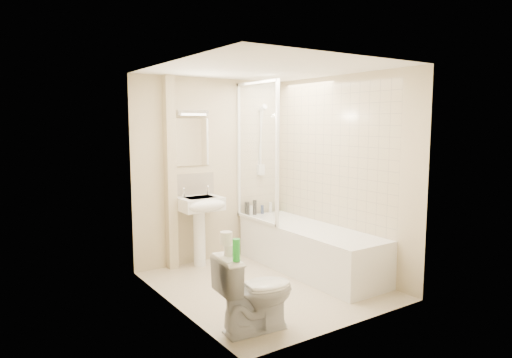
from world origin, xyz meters
TOP-DOWN VIEW (x-y plane):
  - floor at (0.00, 0.00)m, footprint 2.50×2.50m
  - wall_back at (0.00, 1.25)m, footprint 2.20×0.02m
  - wall_left at (-1.10, 0.00)m, footprint 0.02×2.50m
  - wall_right at (1.10, 0.00)m, footprint 0.02×2.50m
  - ceiling at (0.00, 0.00)m, footprint 2.20×2.50m
  - tile_back at (0.75, 1.24)m, footprint 0.70×0.01m
  - tile_right at (1.09, 0.14)m, footprint 0.01×2.10m
  - pipe_boxing at (-0.62, 1.19)m, footprint 0.12×0.12m
  - splashback at (-0.29, 1.24)m, footprint 0.60×0.02m
  - mirror at (-0.29, 1.24)m, footprint 0.46×0.01m
  - strip_light at (-0.29, 1.22)m, footprint 0.42×0.07m
  - bathtub at (0.75, 0.14)m, footprint 0.70×2.10m
  - shower_screen at (0.40, 0.80)m, footprint 0.04×0.92m
  - shower_fixture at (0.75, 1.19)m, footprint 0.10×0.16m
  - pedestal_sink at (-0.29, 1.01)m, footprint 0.53×0.49m
  - bottle_black_a at (0.49, 1.16)m, footprint 0.06×0.06m
  - bottle_white_a at (0.54, 1.16)m, footprint 0.06×0.06m
  - bottle_black_b at (0.61, 1.16)m, footprint 0.05×0.05m
  - bottle_blue at (0.74, 1.16)m, footprint 0.05×0.05m
  - bottle_white_b at (0.89, 1.16)m, footprint 0.05×0.05m
  - bottle_green at (1.00, 1.16)m, footprint 0.06×0.06m
  - toilet at (-0.72, -0.85)m, footprint 0.53×0.77m
  - toilet_roll_lower at (-0.95, -0.80)m, footprint 0.10×0.10m
  - toilet_roll_upper at (-0.97, -0.78)m, footprint 0.11×0.11m
  - green_bottle at (-0.99, -0.97)m, footprint 0.06×0.06m

SIDE VIEW (x-z plane):
  - floor at x=0.00m, z-range 0.00..0.00m
  - bathtub at x=0.75m, z-range 0.01..0.56m
  - toilet at x=-0.72m, z-range 0.00..0.71m
  - bottle_green at x=1.00m, z-range 0.55..0.64m
  - bottle_blue at x=0.74m, z-range 0.55..0.67m
  - bottle_white_a at x=0.54m, z-range 0.55..0.68m
  - bottle_white_b at x=0.89m, z-range 0.55..0.70m
  - bottle_black_a at x=0.49m, z-range 0.55..0.74m
  - bottle_black_b at x=0.61m, z-range 0.55..0.76m
  - pedestal_sink at x=-0.29m, z-range 0.21..1.23m
  - toilet_roll_lower at x=-0.95m, z-range 0.71..0.81m
  - green_bottle at x=-0.99m, z-range 0.71..0.90m
  - toilet_roll_upper at x=-0.97m, z-range 0.81..0.91m
  - splashback at x=-0.29m, z-range 0.88..1.18m
  - wall_back at x=0.00m, z-range 0.00..2.40m
  - wall_left at x=-1.10m, z-range 0.00..2.40m
  - wall_right at x=1.10m, z-range 0.00..2.40m
  - pipe_boxing at x=-0.62m, z-range 0.00..2.40m
  - tile_back at x=0.75m, z-range 0.55..2.30m
  - tile_right at x=1.09m, z-range 0.55..2.30m
  - shower_screen at x=0.40m, z-range 0.55..2.35m
  - shower_fixture at x=0.75m, z-range 1.05..2.04m
  - mirror at x=-0.29m, z-range 1.28..1.88m
  - strip_light at x=-0.29m, z-range 1.92..1.98m
  - ceiling at x=0.00m, z-range 2.39..2.41m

